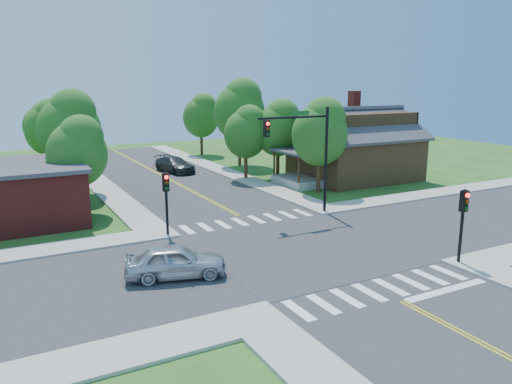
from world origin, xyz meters
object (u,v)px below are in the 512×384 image
signal_mast_ne (305,144)px  signal_pole_se (463,212)px  car_dgrey (175,165)px  car_silver (176,262)px  house_ne (354,143)px  signal_pole_nw (166,192)px

signal_mast_ne → signal_pole_se: 11.55m
car_dgrey → signal_pole_se: bearing=-94.7°
car_silver → house_ne: bearing=-39.6°
house_ne → car_silver: house_ne is taller
car_dgrey → car_silver: bearing=-121.2°
signal_pole_se → signal_pole_nw: (-11.20, 11.20, 0.00)m
signal_pole_se → house_ne: size_ratio=0.29×
signal_mast_ne → car_silver: (-11.20, -6.23, -4.07)m
car_silver → car_dgrey: (8.98, 25.80, -0.02)m
signal_pole_se → house_ne: 22.03m
signal_pole_nw → car_silver: (-1.69, -6.22, -1.88)m
signal_pole_se → car_silver: (-12.89, 4.98, -1.88)m
signal_pole_se → house_ne: house_ne is taller
signal_pole_nw → car_dgrey: size_ratio=0.69×
car_silver → car_dgrey: bearing=-2.4°
signal_mast_ne → signal_pole_se: signal_mast_ne is taller
signal_pole_se → car_dgrey: 31.09m
house_ne → signal_mast_ne: bearing=-142.3°
signal_mast_ne → house_ne: bearing=37.7°
signal_pole_nw → signal_pole_se: bearing=-45.0°
signal_mast_ne → car_dgrey: 20.11m
house_ne → car_dgrey: 17.49m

